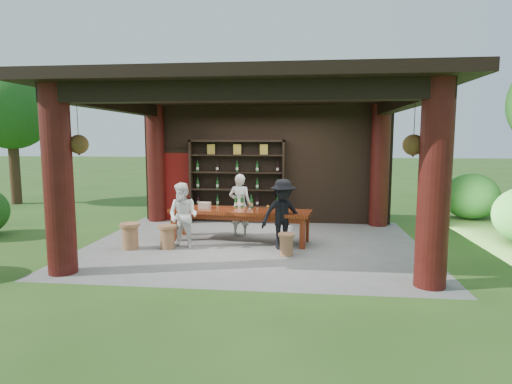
# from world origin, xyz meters

# --- Properties ---
(ground) EXTENTS (90.00, 90.00, 0.00)m
(ground) POSITION_xyz_m (0.00, 0.00, 0.00)
(ground) COLOR #2D5119
(ground) RESTS_ON ground
(pavilion) EXTENTS (7.50, 6.00, 3.60)m
(pavilion) POSITION_xyz_m (-0.01, 0.43, 2.13)
(pavilion) COLOR slate
(pavilion) RESTS_ON ground
(wine_shelf) EXTENTS (2.67, 0.41, 2.35)m
(wine_shelf) POSITION_xyz_m (-0.77, 2.45, 1.18)
(wine_shelf) COLOR black
(wine_shelf) RESTS_ON ground
(tasting_table) EXTENTS (3.34, 1.27, 0.75)m
(tasting_table) POSITION_xyz_m (-0.36, 0.29, 0.63)
(tasting_table) COLOR #581D0C
(tasting_table) RESTS_ON ground
(stool_near_left) EXTENTS (0.39, 0.39, 0.51)m
(stool_near_left) POSITION_xyz_m (-1.83, -0.55, 0.27)
(stool_near_left) COLOR #93583B
(stool_near_left) RESTS_ON ground
(stool_near_right) EXTENTS (0.35, 0.35, 0.45)m
(stool_near_right) POSITION_xyz_m (0.76, -0.81, 0.24)
(stool_near_right) COLOR #93583B
(stool_near_right) RESTS_ON ground
(stool_far_left) EXTENTS (0.43, 0.43, 0.56)m
(stool_far_left) POSITION_xyz_m (-2.63, -0.66, 0.30)
(stool_far_left) COLOR #93583B
(stool_far_left) RESTS_ON ground
(host) EXTENTS (0.61, 0.46, 1.53)m
(host) POSITION_xyz_m (-0.45, 0.89, 0.76)
(host) COLOR silver
(host) RESTS_ON ground
(guest_woman) EXTENTS (0.82, 0.71, 1.44)m
(guest_woman) POSITION_xyz_m (-1.49, -0.49, 0.72)
(guest_woman) COLOR white
(guest_woman) RESTS_ON ground
(guest_man) EXTENTS (1.12, 0.91, 1.52)m
(guest_man) POSITION_xyz_m (0.66, -0.26, 0.76)
(guest_man) COLOR black
(guest_man) RESTS_ON ground
(table_bottles) EXTENTS (0.45, 0.13, 0.31)m
(table_bottles) POSITION_xyz_m (-0.33, 0.59, 0.90)
(table_bottles) COLOR #194C1E
(table_bottles) RESTS_ON tasting_table
(table_glasses) EXTENTS (0.96, 0.42, 0.15)m
(table_glasses) POSITION_xyz_m (0.36, 0.21, 0.82)
(table_glasses) COLOR silver
(table_glasses) RESTS_ON tasting_table
(napkin_basket) EXTENTS (0.28, 0.21, 0.14)m
(napkin_basket) POSITION_xyz_m (-1.22, 0.39, 0.82)
(napkin_basket) COLOR #BF6672
(napkin_basket) RESTS_ON tasting_table
(shrubs) EXTENTS (15.45, 8.32, 1.36)m
(shrubs) POSITION_xyz_m (2.63, 0.43, 0.55)
(shrubs) COLOR #194C14
(shrubs) RESTS_ON ground
(trees) EXTENTS (21.93, 10.25, 4.80)m
(trees) POSITION_xyz_m (2.88, 2.17, 3.37)
(trees) COLOR #3F2819
(trees) RESTS_ON ground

